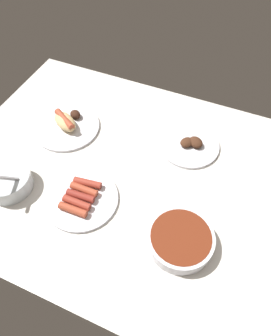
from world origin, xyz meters
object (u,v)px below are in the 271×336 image
object	(u,v)px
plate_hotdog_assembled	(66,124)
plate_sausages	(81,198)
bowl_coleslaw	(7,180)
plate_grilled_meat	(189,144)
bowl_chili	(180,239)

from	to	relation	value
plate_hotdog_assembled	plate_sausages	xyz separation A→B (cm)	(20.41, -25.49, -0.60)
bowl_coleslaw	plate_sausages	xyz separation A→B (cm)	(23.56, 4.58, -2.12)
plate_hotdog_assembled	bowl_coleslaw	xyz separation A→B (cm)	(-3.15, -30.06, 1.52)
bowl_coleslaw	plate_sausages	world-z (taller)	bowl_coleslaw
bowl_coleslaw	plate_sausages	size ratio (longest dim) A/B	0.65
plate_sausages	plate_grilled_meat	bearing A→B (deg)	55.12
bowl_chili	plate_grilled_meat	size ratio (longest dim) A/B	0.88
bowl_chili	plate_sausages	world-z (taller)	bowl_chili
bowl_chili	plate_grilled_meat	world-z (taller)	bowl_chili
bowl_chili	plate_sausages	xyz separation A→B (cm)	(-32.76, 1.49, -1.37)
plate_grilled_meat	bowl_chili	bearing A→B (deg)	-76.79
plate_sausages	bowl_coleslaw	bearing A→B (deg)	-169.01
plate_hotdog_assembled	plate_sausages	world-z (taller)	plate_hotdog_assembled
bowl_coleslaw	plate_hotdog_assembled	bearing A→B (deg)	84.02
plate_grilled_meat	plate_hotdog_assembled	bearing A→B (deg)	-168.25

